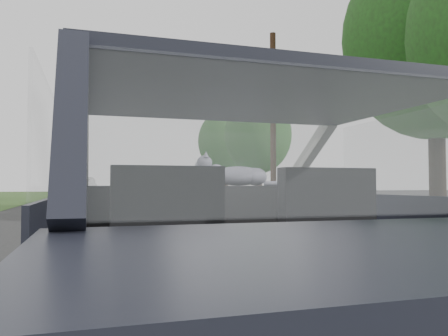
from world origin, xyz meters
TOP-DOWN VIEW (x-y plane):
  - subject_car at (0.00, 0.00)m, footprint 1.80×4.00m
  - dashboard at (0.00, 0.62)m, footprint 1.58×0.45m
  - driver_seat at (-0.40, -0.29)m, footprint 0.50×0.72m
  - passenger_seat at (0.40, -0.29)m, footprint 0.50×0.72m
  - steering_wheel at (-0.40, 0.33)m, footprint 0.36×0.36m
  - cat at (0.28, 0.61)m, footprint 0.56×0.29m
  - guardrail at (4.30, 10.00)m, footprint 0.05×90.00m
  - other_car at (-1.46, 22.84)m, footprint 2.39×4.58m
  - highway_sign at (7.48, 16.36)m, footprint 0.44×0.86m
  - utility_pole at (6.16, 13.56)m, footprint 0.25×0.25m
  - tree_1 at (10.70, 9.89)m, footprint 6.58×6.58m
  - tree_2 at (9.17, 22.89)m, footprint 5.28×5.28m
  - tree_3 at (11.72, 37.97)m, footprint 6.93×6.93m

SIDE VIEW (x-z plane):
  - guardrail at x=4.30m, z-range 0.42..0.74m
  - other_car at x=-1.46m, z-range 0.00..1.44m
  - subject_car at x=0.00m, z-range 0.00..1.45m
  - dashboard at x=0.00m, z-range 0.70..1.00m
  - driver_seat at x=-0.40m, z-range 0.67..1.09m
  - passenger_seat at x=0.40m, z-range 0.67..1.09m
  - steering_wheel at x=-0.40m, z-range 0.90..0.94m
  - cat at x=0.28m, z-range 0.96..1.20m
  - highway_sign at x=7.48m, z-range 0.00..2.24m
  - tree_2 at x=9.17m, z-range 0.00..6.34m
  - utility_pole at x=6.16m, z-range 0.00..7.08m
  - tree_3 at x=11.72m, z-range 0.00..8.10m
  - tree_1 at x=10.70m, z-range 0.00..9.54m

